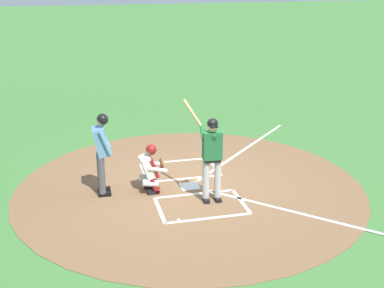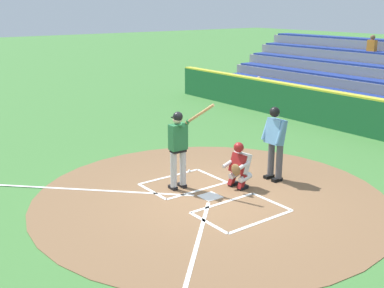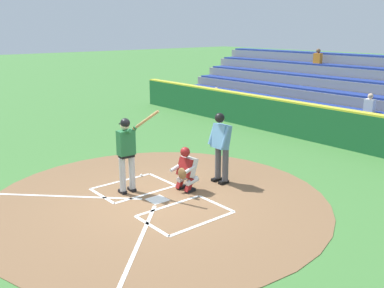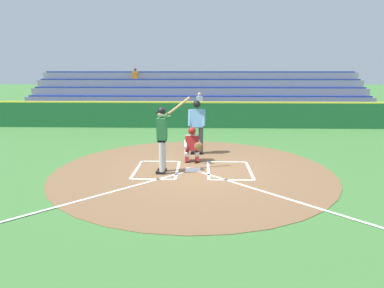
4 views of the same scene
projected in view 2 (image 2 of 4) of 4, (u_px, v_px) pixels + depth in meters
The scene contains 7 objects.
ground_plane at pixel (210, 197), 10.94m from camera, with size 120.00×120.00×0.00m, color #427A38.
dirt_circle at pixel (210, 197), 10.94m from camera, with size 8.00×8.00×0.01m, color brown.
home_plate_and_chalk at pixel (179, 206), 10.43m from camera, with size 7.93×4.91×0.01m.
batter at pixel (179, 144), 11.12m from camera, with size 0.95×0.68×2.13m.
catcher at pixel (239, 164), 11.33m from camera, with size 0.61×0.61×1.13m.
plate_umpire at pixel (275, 138), 11.71m from camera, with size 0.59×0.42×1.86m.
baseball at pixel (189, 171), 12.55m from camera, with size 0.07×0.07×0.07m, color white.
Camera 2 is at (-7.88, 6.45, 4.21)m, focal length 45.02 mm.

